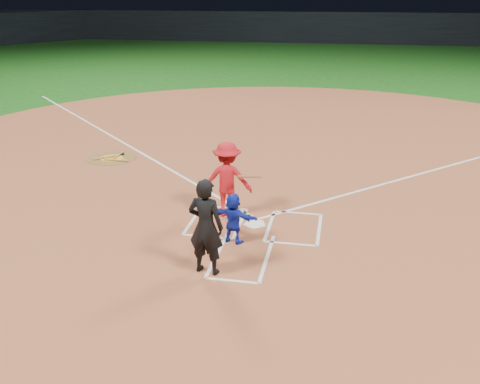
% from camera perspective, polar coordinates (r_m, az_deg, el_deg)
% --- Properties ---
extents(ground, '(120.00, 120.00, 0.00)m').
position_cam_1_polar(ground, '(13.32, 1.60, -3.50)').
color(ground, '#124B12').
rests_on(ground, ground).
extents(home_plate_dirt, '(28.00, 28.00, 0.01)m').
position_cam_1_polar(home_plate_dirt, '(18.90, 4.61, 3.92)').
color(home_plate_dirt, brown).
rests_on(home_plate_dirt, ground).
extents(stadium_wall_far, '(80.00, 1.20, 3.20)m').
position_cam_1_polar(stadium_wall_far, '(60.14, 9.53, 16.91)').
color(stadium_wall_far, black).
rests_on(stadium_wall_far, ground).
extents(home_plate, '(0.60, 0.60, 0.02)m').
position_cam_1_polar(home_plate, '(13.32, 1.60, -3.43)').
color(home_plate, white).
rests_on(home_plate, home_plate_dirt).
extents(on_deck_circle, '(1.70, 1.70, 0.01)m').
position_cam_1_polar(on_deck_circle, '(19.02, -13.52, 3.54)').
color(on_deck_circle, brown).
rests_on(on_deck_circle, home_plate_dirt).
extents(on_deck_logo, '(0.80, 0.80, 0.00)m').
position_cam_1_polar(on_deck_logo, '(19.02, -13.52, 3.56)').
color(on_deck_logo, gold).
rests_on(on_deck_logo, on_deck_circle).
extents(on_deck_bat_a, '(0.08, 0.84, 0.06)m').
position_cam_1_polar(on_deck_bat_a, '(19.17, -12.82, 3.85)').
color(on_deck_bat_a, '#A27B3B').
rests_on(on_deck_bat_a, on_deck_circle).
extents(on_deck_bat_b, '(0.65, 0.63, 0.06)m').
position_cam_1_polar(on_deck_bat_b, '(19.01, -14.20, 3.59)').
color(on_deck_bat_b, '#986437').
rests_on(on_deck_bat_b, on_deck_circle).
extents(on_deck_bat_c, '(0.84, 0.07, 0.06)m').
position_cam_1_polar(on_deck_bat_c, '(18.63, -13.06, 3.34)').
color(on_deck_bat_c, olive).
rests_on(on_deck_bat_c, on_deck_circle).
extents(bat_weight_donut, '(0.19, 0.19, 0.05)m').
position_cam_1_polar(bat_weight_donut, '(19.28, -12.51, 3.96)').
color(bat_weight_donut, black).
rests_on(bat_weight_donut, on_deck_circle).
extents(catcher, '(1.16, 0.67, 1.19)m').
position_cam_1_polar(catcher, '(12.17, -0.70, -2.82)').
color(catcher, '#1628B6').
rests_on(catcher, home_plate_dirt).
extents(umpire, '(0.81, 0.61, 2.04)m').
position_cam_1_polar(umpire, '(10.76, -3.67, -3.71)').
color(umpire, black).
rests_on(umpire, home_plate_dirt).
extents(chalk_markings, '(28.35, 17.32, 0.01)m').
position_cam_1_polar(chalk_markings, '(18.22, 4.35, 3.31)').
color(chalk_markings, white).
rests_on(chalk_markings, home_plate_dirt).
extents(batter_at_plate, '(1.52, 0.94, 1.94)m').
position_cam_1_polar(batter_at_plate, '(13.51, -1.37, 1.35)').
color(batter_at_plate, red).
rests_on(batter_at_plate, home_plate_dirt).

